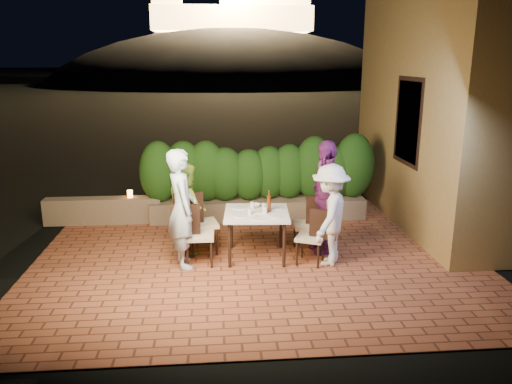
{
  "coord_description": "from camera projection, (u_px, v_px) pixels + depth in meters",
  "views": [
    {
      "loc": [
        -0.65,
        -7.1,
        3.06
      ],
      "look_at": [
        -0.01,
        0.43,
        1.05
      ],
      "focal_mm": 35.0,
      "sensor_mm": 36.0,
      "label": 1
    }
  ],
  "objects": [
    {
      "name": "plate_front",
      "position": [
        259.0,
        219.0,
        7.46
      ],
      "size": [
        0.24,
        0.24,
        0.01
      ],
      "primitive_type": "cylinder",
      "color": "white",
      "rests_on": "dining_table"
    },
    {
      "name": "bowl",
      "position": [
        255.0,
        206.0,
        8.07
      ],
      "size": [
        0.24,
        0.24,
        0.05
      ],
      "primitive_type": "imported",
      "rotation": [
        0.0,
        0.0,
        -0.31
      ],
      "color": "white",
      "rests_on": "dining_table"
    },
    {
      "name": "building_wall",
      "position": [
        442.0,
        91.0,
        9.25
      ],
      "size": [
        1.6,
        5.0,
        5.0
      ],
      "primitive_type": "cube",
      "color": "#9F7D3F",
      "rests_on": "ground"
    },
    {
      "name": "hedge",
      "position": [
        258.0,
        172.0,
        9.66
      ],
      "size": [
        4.0,
        0.7,
        1.1
      ],
      "primitive_type": null,
      "color": "#1A3F11",
      "rests_on": "planter"
    },
    {
      "name": "parapet",
      "position": [
        103.0,
        210.0,
        9.59
      ],
      "size": [
        2.2,
        0.3,
        0.5
      ],
      "primitive_type": "cube",
      "color": "brown",
      "rests_on": "ground"
    },
    {
      "name": "plate_ne",
      "position": [
        275.0,
        216.0,
        7.58
      ],
      "size": [
        0.19,
        0.19,
        0.01
      ],
      "primitive_type": "cylinder",
      "color": "white",
      "rests_on": "dining_table"
    },
    {
      "name": "chair_right_back",
      "position": [
        307.0,
        224.0,
        8.14
      ],
      "size": [
        0.45,
        0.45,
        0.93
      ],
      "primitive_type": null,
      "rotation": [
        0.0,
        0.0,
        3.11
      ],
      "color": "black",
      "rests_on": "ground"
    },
    {
      "name": "terrace_floor",
      "position": [
        256.0,
        257.0,
        8.17
      ],
      "size": [
        7.0,
        6.0,
        0.15
      ],
      "primitive_type": "cube",
      "color": "brown",
      "rests_on": "ground"
    },
    {
      "name": "plate_sw",
      "position": [
        240.0,
        208.0,
        8.02
      ],
      "size": [
        0.24,
        0.24,
        0.01
      ],
      "primitive_type": "cylinder",
      "color": "white",
      "rests_on": "dining_table"
    },
    {
      "name": "window_frame",
      "position": [
        409.0,
        121.0,
        8.83
      ],
      "size": [
        0.06,
        1.15,
        1.55
      ],
      "primitive_type": "cube",
      "color": "black",
      "rests_on": "building_wall"
    },
    {
      "name": "glass_sw",
      "position": [
        252.0,
        206.0,
        7.93
      ],
      "size": [
        0.07,
        0.07,
        0.12
      ],
      "primitive_type": "cylinder",
      "color": "silver",
      "rests_on": "dining_table"
    },
    {
      "name": "parapet_lamp",
      "position": [
        130.0,
        194.0,
        9.55
      ],
      "size": [
        0.1,
        0.1,
        0.14
      ],
      "primitive_type": "cylinder",
      "color": "orange",
      "rests_on": "parapet"
    },
    {
      "name": "window_pane",
      "position": [
        410.0,
        121.0,
        8.83
      ],
      "size": [
        0.08,
        1.0,
        1.4
      ],
      "primitive_type": "cube",
      "color": "black",
      "rests_on": "building_wall"
    },
    {
      "name": "diner_purple",
      "position": [
        326.0,
        197.0,
        8.03
      ],
      "size": [
        0.57,
        1.12,
        1.84
      ],
      "primitive_type": "imported",
      "rotation": [
        0.0,
        0.0,
        -1.46
      ],
      "color": "#692365",
      "rests_on": "ground"
    },
    {
      "name": "glass_ne",
      "position": [
        265.0,
        210.0,
        7.7
      ],
      "size": [
        0.07,
        0.07,
        0.12
      ],
      "primitive_type": "cylinder",
      "color": "silver",
      "rests_on": "dining_table"
    },
    {
      "name": "glass_nw",
      "position": [
        250.0,
        212.0,
        7.66
      ],
      "size": [
        0.06,
        0.06,
        0.1
      ],
      "primitive_type": "cylinder",
      "color": "silver",
      "rests_on": "dining_table"
    },
    {
      "name": "chair_left_back",
      "position": [
        202.0,
        222.0,
        8.07
      ],
      "size": [
        0.56,
        0.56,
        1.02
      ],
      "primitive_type": null,
      "rotation": [
        0.0,
        0.0,
        0.19
      ],
      "color": "black",
      "rests_on": "ground"
    },
    {
      "name": "chair_right_front",
      "position": [
        310.0,
        236.0,
        7.65
      ],
      "size": [
        0.54,
        0.54,
        0.88
      ],
      "primitive_type": null,
      "rotation": [
        0.0,
        0.0,
        2.72
      ],
      "color": "black",
      "rests_on": "ground"
    },
    {
      "name": "diner_white",
      "position": [
        330.0,
        215.0,
        7.56
      ],
      "size": [
        0.99,
        1.17,
        1.57
      ],
      "primitive_type": "imported",
      "rotation": [
        0.0,
        0.0,
        -2.06
      ],
      "color": "white",
      "rests_on": "ground"
    },
    {
      "name": "chair_left_front",
      "position": [
        199.0,
        234.0,
        7.61
      ],
      "size": [
        0.45,
        0.45,
        0.96
      ],
      "primitive_type": null,
      "rotation": [
        0.0,
        0.0,
        -0.01
      ],
      "color": "black",
      "rests_on": "ground"
    },
    {
      "name": "glass_se",
      "position": [
        264.0,
        206.0,
        7.95
      ],
      "size": [
        0.06,
        0.06,
        0.1
      ],
      "primitive_type": "cylinder",
      "color": "silver",
      "rests_on": "dining_table"
    },
    {
      "name": "dining_table",
      "position": [
        257.0,
        235.0,
        7.9
      ],
      "size": [
        1.07,
        1.07,
        0.75
      ],
      "primitive_type": null,
      "rotation": [
        0.0,
        0.0,
        -0.07
      ],
      "color": "white",
      "rests_on": "ground"
    },
    {
      "name": "planter",
      "position": [
        258.0,
        209.0,
        9.85
      ],
      "size": [
        4.2,
        0.55,
        0.4
      ],
      "primitive_type": "cube",
      "color": "brown",
      "rests_on": "ground"
    },
    {
      "name": "diner_green",
      "position": [
        188.0,
        207.0,
        8.1
      ],
      "size": [
        0.75,
        0.86,
        1.49
      ],
      "primitive_type": "imported",
      "rotation": [
        0.0,
        0.0,
        1.87
      ],
      "color": "#95C43D",
      "rests_on": "ground"
    },
    {
      "name": "beer_bottle",
      "position": [
        269.0,
        201.0,
        7.79
      ],
      "size": [
        0.07,
        0.07,
        0.34
      ],
      "primitive_type": null,
      "color": "#50230D",
      "rests_on": "dining_table"
    },
    {
      "name": "ground",
      "position": [
        259.0,
        266.0,
        7.68
      ],
      "size": [
        400.0,
        400.0,
        0.0
      ],
      "primitive_type": "plane",
      "color": "black",
      "rests_on": "ground"
    },
    {
      "name": "hill",
      "position": [
        233.0,
        114.0,
        66.64
      ],
      "size": [
        52.0,
        40.0,
        22.0
      ],
      "primitive_type": "ellipsoid",
      "color": "black",
      "rests_on": "ground"
    },
    {
      "name": "plate_centre",
      "position": [
        258.0,
        211.0,
        7.82
      ],
      "size": [
        0.23,
        0.23,
        0.01
      ],
      "primitive_type": "cylinder",
      "color": "white",
      "rests_on": "dining_table"
    },
    {
      "name": "diner_blue",
      "position": [
        182.0,
        209.0,
        7.44
      ],
      "size": [
        0.58,
        0.75,
        1.81
      ],
      "primitive_type": "imported",
      "rotation": [
        0.0,
        0.0,
        1.81
      ],
      "color": "silver",
      "rests_on": "ground"
    },
    {
      "name": "plate_nw",
      "position": [
        240.0,
        216.0,
        7.61
      ],
      "size": [
        0.21,
        0.21,
        0.01
      ],
      "primitive_type": "cylinder",
      "color": "white",
      "rests_on": "dining_table"
    },
    {
      "name": "plate_se",
      "position": [
        275.0,
        208.0,
        8.01
      ],
      "size": [
        0.24,
        0.24,
        0.01
      ],
      "primitive_type": "cylinder",
      "color": "white",
      "rests_on": "dining_table"
    }
  ]
}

